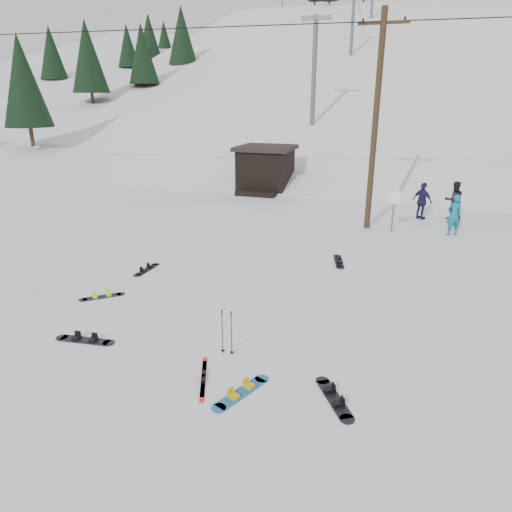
% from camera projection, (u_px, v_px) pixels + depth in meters
% --- Properties ---
extents(ground, '(200.00, 200.00, 0.00)m').
position_uv_depth(ground, '(191.00, 405.00, 8.85)').
color(ground, white).
rests_on(ground, ground).
extents(ski_slope, '(60.00, 85.24, 65.97)m').
position_uv_depth(ski_slope, '(374.00, 233.00, 62.07)').
color(ski_slope, white).
rests_on(ski_slope, ground).
extents(ridge_left, '(47.54, 95.03, 58.38)m').
position_uv_depth(ridge_left, '(116.00, 217.00, 66.17)').
color(ridge_left, white).
rests_on(ridge_left, ground).
extents(treeline_left, '(20.00, 64.00, 10.00)m').
position_uv_depth(treeline_left, '(82.00, 146.00, 54.77)').
color(treeline_left, black).
rests_on(treeline_left, ground).
extents(treeline_crest, '(50.00, 6.00, 10.00)m').
position_uv_depth(treeline_crest, '(393.00, 128.00, 85.85)').
color(treeline_crest, black).
rests_on(treeline_crest, ski_slope).
extents(utility_pole, '(2.00, 0.26, 9.00)m').
position_uv_depth(utility_pole, '(375.00, 121.00, 19.24)').
color(utility_pole, '#3A2819').
rests_on(utility_pole, ground).
extents(trail_sign, '(0.50, 0.09, 1.85)m').
position_uv_depth(trail_sign, '(394.00, 204.00, 19.66)').
color(trail_sign, '#595B60').
rests_on(trail_sign, ground).
extents(lift_hut, '(3.40, 4.10, 2.75)m').
position_uv_depth(lift_hut, '(265.00, 168.00, 28.63)').
color(lift_hut, black).
rests_on(lift_hut, ground).
extents(lift_tower_near, '(2.20, 0.36, 8.00)m').
position_uv_depth(lift_tower_near, '(314.00, 65.00, 34.29)').
color(lift_tower_near, '#595B60').
rests_on(lift_tower_near, ski_slope).
extents(lift_tower_mid, '(2.20, 0.36, 8.00)m').
position_uv_depth(lift_tower_mid, '(353.00, 12.00, 50.04)').
color(lift_tower_mid, '#595B60').
rests_on(lift_tower_mid, ski_slope).
extents(hero_snowboard, '(0.78, 1.46, 0.11)m').
position_uv_depth(hero_snowboard, '(241.00, 392.00, 9.18)').
color(hero_snowboard, '#1963A7').
rests_on(hero_snowboard, ground).
extents(hero_skis, '(0.69, 1.54, 0.08)m').
position_uv_depth(hero_skis, '(203.00, 378.00, 9.66)').
color(hero_skis, red).
rests_on(hero_skis, ground).
extents(ski_poles, '(0.30, 0.08, 1.10)m').
position_uv_depth(ski_poles, '(227.00, 332.00, 10.43)').
color(ski_poles, black).
rests_on(ski_poles, ground).
extents(board_scatter_a, '(1.54, 0.43, 0.11)m').
position_uv_depth(board_scatter_a, '(85.00, 340.00, 11.15)').
color(board_scatter_a, black).
rests_on(board_scatter_a, ground).
extents(board_scatter_b, '(0.31, 1.40, 0.10)m').
position_uv_depth(board_scatter_b, '(147.00, 269.00, 15.69)').
color(board_scatter_b, black).
rests_on(board_scatter_b, ground).
extents(board_scatter_c, '(1.06, 0.95, 0.09)m').
position_uv_depth(board_scatter_c, '(102.00, 296.00, 13.57)').
color(board_scatter_c, black).
rests_on(board_scatter_c, ground).
extents(board_scatter_d, '(0.94, 1.34, 0.11)m').
position_uv_depth(board_scatter_d, '(334.00, 398.00, 9.00)').
color(board_scatter_d, black).
rests_on(board_scatter_d, ground).
extents(board_scatter_f, '(0.58, 1.49, 0.11)m').
position_uv_depth(board_scatter_f, '(339.00, 261.00, 16.45)').
color(board_scatter_f, black).
rests_on(board_scatter_f, ground).
extents(skier_teal, '(0.77, 0.68, 1.77)m').
position_uv_depth(skier_teal, '(454.00, 215.00, 19.39)').
color(skier_teal, '#0D6985').
rests_on(skier_teal, ground).
extents(skier_dark, '(1.04, 0.90, 1.83)m').
position_uv_depth(skier_dark, '(454.00, 200.00, 21.99)').
color(skier_dark, black).
rests_on(skier_dark, ground).
extents(skier_navy, '(1.09, 0.99, 1.79)m').
position_uv_depth(skier_navy, '(422.00, 201.00, 21.91)').
color(skier_navy, '#1C1A41').
rests_on(skier_navy, ground).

